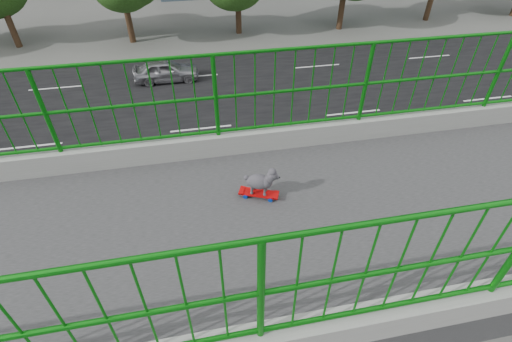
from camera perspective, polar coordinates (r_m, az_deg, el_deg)
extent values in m
cube|color=black|center=(18.73, -8.43, 6.42)|extent=(18.00, 90.00, 0.02)
cube|color=#2D2D2F|center=(4.35, -3.15, -10.64)|extent=(3.00, 24.00, 0.50)
cube|color=gray|center=(5.12, -5.66, 4.23)|extent=(0.20, 24.00, 0.30)
cylinder|color=#0B6B0F|center=(4.52, -6.70, 17.29)|extent=(0.04, 24.00, 0.04)
cylinder|color=#0B6B0F|center=(4.75, -6.20, 11.14)|extent=(0.04, 24.00, 0.04)
cylinder|color=#0B6B0F|center=(4.75, -6.20, 11.14)|extent=(0.06, 0.06, 1.10)
cylinder|color=#0B6B0F|center=(2.20, 0.89, -10.53)|extent=(0.04, 24.00, 0.04)
cylinder|color=#0B6B0F|center=(2.65, 0.76, -18.22)|extent=(0.04, 24.00, 0.04)
cylinder|color=#0B6B0F|center=(2.65, 0.76, -18.22)|extent=(0.06, 0.06, 1.10)
cylinder|color=black|center=(32.59, -33.44, 18.11)|extent=(0.44, 0.44, 2.97)
cylinder|color=black|center=(30.11, -18.86, 20.68)|extent=(0.44, 0.44, 2.73)
cylinder|color=black|center=(30.55, -2.71, 22.95)|extent=(0.44, 0.44, 2.87)
cylinder|color=black|center=(32.15, 12.93, 22.75)|extent=(0.44, 0.44, 2.66)
cylinder|color=black|center=(36.49, 25.20, 22.52)|extent=(0.44, 0.44, 3.01)
cube|color=red|center=(4.46, 0.43, -3.39)|extent=(0.31, 0.49, 0.02)
cube|color=#99999E|center=(4.49, -1.47, -3.30)|extent=(0.09, 0.06, 0.02)
cylinder|color=#062A94|center=(4.54, -1.30, -2.88)|extent=(0.04, 0.06, 0.06)
sphere|color=yellow|center=(4.54, -1.30, -2.88)|extent=(0.02, 0.02, 0.02)
cylinder|color=#062A94|center=(4.46, -1.64, -3.91)|extent=(0.04, 0.06, 0.06)
sphere|color=yellow|center=(4.46, -1.64, -3.91)|extent=(0.02, 0.02, 0.02)
cube|color=#99999E|center=(4.45, 2.35, -3.81)|extent=(0.09, 0.06, 0.02)
cylinder|color=#062A94|center=(4.50, 2.48, -3.39)|extent=(0.04, 0.06, 0.06)
sphere|color=yellow|center=(4.50, 2.48, -3.39)|extent=(0.02, 0.02, 0.02)
cylinder|color=#062A94|center=(4.42, 2.22, -4.44)|extent=(0.04, 0.06, 0.06)
sphere|color=yellow|center=(4.42, 2.22, -4.44)|extent=(0.02, 0.02, 0.02)
ellipsoid|color=#272429|center=(4.34, 0.44, -1.64)|extent=(0.27, 0.32, 0.19)
sphere|color=#272429|center=(4.24, 2.51, -0.69)|extent=(0.12, 0.12, 0.12)
sphere|color=black|center=(4.24, 3.58, -1.00)|extent=(0.02, 0.02, 0.02)
sphere|color=#272429|center=(4.34, -1.50, -1.03)|extent=(0.06, 0.06, 0.06)
cylinder|color=#272429|center=(4.43, 1.52, -2.56)|extent=(0.03, 0.03, 0.12)
cylinder|color=#272429|center=(4.37, 1.34, -3.24)|extent=(0.03, 0.03, 0.12)
cylinder|color=#272429|center=(4.45, -0.45, -2.30)|extent=(0.03, 0.03, 0.12)
cylinder|color=#272429|center=(4.40, -0.66, -2.97)|extent=(0.03, 0.03, 0.12)
imported|color=#96959A|center=(23.59, -13.63, 14.78)|extent=(1.54, 3.83, 1.30)
imported|color=#B20714|center=(13.85, 14.01, -4.85)|extent=(1.42, 4.08, 1.35)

